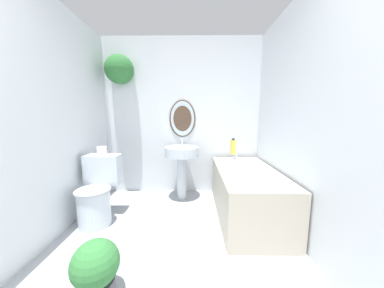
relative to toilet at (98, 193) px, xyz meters
The scene contains 9 objects.
wall_back 1.55m from the toilet, 49.72° to the left, with size 2.52×0.41×2.40m.
wall_left 1.02m from the toilet, 122.88° to the right, with size 0.06×2.88×2.40m.
wall_right 2.37m from the toilet, 12.05° to the right, with size 0.06×2.88×2.40m.
toilet is the anchor object (origin of this frame).
pedestal_sink 1.16m from the toilet, 33.90° to the left, with size 0.49×0.49×0.88m.
bathtub 1.77m from the toilet, ahead, with size 0.69×1.44×0.66m.
shampoo_bottle 1.90m from the toilet, 22.88° to the left, with size 0.08×0.08×0.23m.
potted_plant 1.09m from the toilet, 64.36° to the right, with size 0.31×0.31×0.41m.
toilet_paper_roll 0.49m from the toilet, 90.00° to the left, with size 0.11×0.11×0.10m.
Camera 1 is at (0.19, -0.27, 1.23)m, focal length 18.00 mm.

